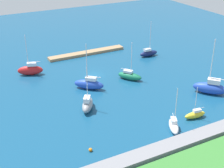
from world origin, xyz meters
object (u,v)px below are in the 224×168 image
at_px(sailboat_navy_east_end, 149,53).
at_px(sailboat_green_outer_mooring, 130,76).
at_px(sailboat_blue_lone_north, 89,84).
at_px(sailboat_gray_far_north, 88,104).
at_px(sailboat_red_near_pier, 30,70).
at_px(sailboat_yellow_off_beacon, 195,114).
at_px(sailboat_blue_center_basin, 210,87).
at_px(sailboat_white_by_breakwater, 174,125).
at_px(mooring_buoy_orange, 90,150).
at_px(pier_dock, 87,53).

relative_size(sailboat_navy_east_end, sailboat_green_outer_mooring, 1.07).
bearing_deg(sailboat_blue_lone_north, sailboat_gray_far_north, 105.58).
height_order(sailboat_red_near_pier, sailboat_gray_far_north, sailboat_red_near_pier).
distance_m(sailboat_yellow_off_beacon, sailboat_green_outer_mooring, 22.76).
xyz_separation_m(sailboat_blue_center_basin, sailboat_navy_east_end, (-0.89, -27.68, -0.53)).
height_order(sailboat_white_by_breakwater, sailboat_blue_lone_north, sailboat_blue_lone_north).
bearing_deg(sailboat_yellow_off_beacon, sailboat_blue_center_basin, -140.81).
relative_size(sailboat_red_near_pier, sailboat_gray_far_north, 1.13).
xyz_separation_m(sailboat_yellow_off_beacon, sailboat_blue_lone_north, (13.99, -22.53, 0.53)).
xyz_separation_m(sailboat_green_outer_mooring, sailboat_red_near_pier, (22.09, -14.98, 0.38)).
height_order(sailboat_yellow_off_beacon, mooring_buoy_orange, sailboat_yellow_off_beacon).
bearing_deg(sailboat_gray_far_north, sailboat_green_outer_mooring, -27.32).
distance_m(sailboat_navy_east_end, mooring_buoy_orange, 49.42).
height_order(pier_dock, sailboat_navy_east_end, sailboat_navy_east_end).
height_order(sailboat_red_near_pier, sailboat_blue_lone_north, sailboat_blue_lone_north).
distance_m(sailboat_green_outer_mooring, sailboat_blue_lone_north, 11.61).
height_order(sailboat_gray_far_north, sailboat_blue_lone_north, sailboat_blue_lone_north).
height_order(sailboat_blue_center_basin, sailboat_gray_far_north, sailboat_blue_center_basin).
bearing_deg(sailboat_blue_lone_north, sailboat_navy_east_end, -113.15).
bearing_deg(pier_dock, sailboat_blue_center_basin, 111.84).
bearing_deg(sailboat_gray_far_north, pier_dock, 9.62).
height_order(sailboat_navy_east_end, sailboat_gray_far_north, sailboat_navy_east_end).
bearing_deg(sailboat_yellow_off_beacon, sailboat_red_near_pier, -51.05).
distance_m(sailboat_yellow_off_beacon, mooring_buoy_orange, 23.80).
relative_size(sailboat_white_by_breakwater, sailboat_green_outer_mooring, 0.90).
relative_size(sailboat_red_near_pier, sailboat_blue_lone_north, 0.97).
bearing_deg(sailboat_red_near_pier, pier_dock, -139.75).
bearing_deg(sailboat_green_outer_mooring, sailboat_blue_lone_north, -125.85).
xyz_separation_m(sailboat_yellow_off_beacon, sailboat_navy_east_end, (-11.42, -34.60, 0.23)).
relative_size(pier_dock, sailboat_blue_lone_north, 2.14).
bearing_deg(sailboat_navy_east_end, sailboat_red_near_pier, 176.18).
bearing_deg(sailboat_blue_lone_north, sailboat_red_near_pier, -13.73).
bearing_deg(sailboat_blue_lone_north, pier_dock, -70.88).
bearing_deg(sailboat_red_near_pier, sailboat_gray_far_north, 123.86).
distance_m(pier_dock, sailboat_blue_lone_north, 24.35).
bearing_deg(mooring_buoy_orange, sailboat_yellow_off_beacon, -179.85).
distance_m(pier_dock, sailboat_navy_east_end, 19.25).
distance_m(sailboat_blue_center_basin, sailboat_gray_far_north, 29.64).
relative_size(sailboat_navy_east_end, sailboat_gray_far_north, 1.10).
xyz_separation_m(sailboat_blue_center_basin, sailboat_gray_far_north, (28.89, -6.61, -0.25)).
bearing_deg(sailboat_green_outer_mooring, sailboat_navy_east_end, 94.56).
bearing_deg(mooring_buoy_orange, sailboat_white_by_breakwater, 175.82).
height_order(sailboat_green_outer_mooring, mooring_buoy_orange, sailboat_green_outer_mooring).
distance_m(sailboat_white_by_breakwater, sailboat_gray_far_north, 18.97).
bearing_deg(sailboat_yellow_off_beacon, sailboat_gray_far_north, -30.47).
xyz_separation_m(sailboat_green_outer_mooring, sailboat_gray_far_north, (15.98, 9.11, 0.25)).
relative_size(sailboat_blue_center_basin, sailboat_red_near_pier, 1.21).
height_order(sailboat_blue_center_basin, sailboat_white_by_breakwater, sailboat_blue_center_basin).
bearing_deg(sailboat_red_near_pier, sailboat_blue_center_basin, 158.37).
height_order(sailboat_green_outer_mooring, sailboat_red_near_pier, sailboat_red_near_pier).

